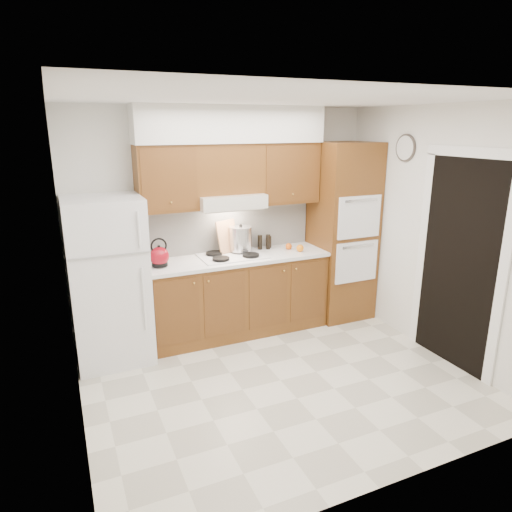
{
  "coord_description": "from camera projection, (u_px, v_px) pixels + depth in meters",
  "views": [
    {
      "loc": [
        -1.81,
        -3.5,
        2.39
      ],
      "look_at": [
        -0.06,
        0.45,
        1.15
      ],
      "focal_mm": 32.0,
      "sensor_mm": 36.0,
      "label": 1
    }
  ],
  "objects": [
    {
      "name": "wall_back",
      "position": [
        225.0,
        221.0,
        5.4
      ],
      "size": [
        3.6,
        0.02,
        2.6
      ],
      "primitive_type": "cube",
      "color": "silver",
      "rests_on": "floor"
    },
    {
      "name": "cooktop",
      "position": [
        232.0,
        256.0,
        5.23
      ],
      "size": [
        0.74,
        0.5,
        0.01
      ],
      "primitive_type": "cube",
      "color": "white",
      "rests_on": "countertop"
    },
    {
      "name": "floor",
      "position": [
        281.0,
        380.0,
        4.44
      ],
      "size": [
        3.6,
        3.6,
        0.0
      ],
      "primitive_type": "plane",
      "color": "beige",
      "rests_on": "ground"
    },
    {
      "name": "condiment_c",
      "position": [
        269.0,
        242.0,
        5.6
      ],
      "size": [
        0.06,
        0.06,
        0.14
      ],
      "primitive_type": "cylinder",
      "rotation": [
        0.0,
        0.0,
        0.25
      ],
      "color": "black",
      "rests_on": "countertop"
    },
    {
      "name": "backsplash",
      "position": [
        228.0,
        228.0,
        5.41
      ],
      "size": [
        2.11,
        0.03,
        0.56
      ],
      "primitive_type": "cube",
      "color": "white",
      "rests_on": "countertop"
    },
    {
      "name": "condiment_a",
      "position": [
        268.0,
        242.0,
        5.52
      ],
      "size": [
        0.07,
        0.07,
        0.18
      ],
      "primitive_type": "cylinder",
      "rotation": [
        0.0,
        0.0,
        0.38
      ],
      "color": "black",
      "rests_on": "countertop"
    },
    {
      "name": "condiment_b",
      "position": [
        260.0,
        242.0,
        5.52
      ],
      "size": [
        0.06,
        0.06,
        0.18
      ],
      "primitive_type": "cylinder",
      "rotation": [
        0.0,
        0.0,
        -0.07
      ],
      "color": "black",
      "rests_on": "countertop"
    },
    {
      "name": "ceiling",
      "position": [
        285.0,
        98.0,
        3.72
      ],
      "size": [
        3.6,
        3.6,
        0.0
      ],
      "primitive_type": "plane",
      "color": "white",
      "rests_on": "wall_back"
    },
    {
      "name": "doorway",
      "position": [
        458.0,
        265.0,
        4.53
      ],
      "size": [
        0.02,
        0.9,
        2.1
      ],
      "primitive_type": "cube",
      "color": "black",
      "rests_on": "floor"
    },
    {
      "name": "orange_near",
      "position": [
        300.0,
        248.0,
        5.42
      ],
      "size": [
        0.11,
        0.11,
        0.09
      ],
      "primitive_type": "sphere",
      "rotation": [
        0.0,
        0.0,
        -0.32
      ],
      "color": "orange",
      "rests_on": "countertop"
    },
    {
      "name": "orange_far",
      "position": [
        289.0,
        246.0,
        5.52
      ],
      "size": [
        0.09,
        0.09,
        0.08
      ],
      "primitive_type": "sphere",
      "rotation": [
        0.0,
        0.0,
        0.14
      ],
      "color": "orange",
      "rests_on": "countertop"
    },
    {
      "name": "base_cabinets",
      "position": [
        237.0,
        296.0,
        5.38
      ],
      "size": [
        2.11,
        0.6,
        0.9
      ],
      "primitive_type": "cube",
      "color": "brown",
      "rests_on": "floor"
    },
    {
      "name": "fridge",
      "position": [
        109.0,
        281.0,
        4.66
      ],
      "size": [
        0.75,
        0.72,
        1.72
      ],
      "primitive_type": "cube",
      "color": "white",
      "rests_on": "floor"
    },
    {
      "name": "kettle",
      "position": [
        159.0,
        256.0,
        4.83
      ],
      "size": [
        0.21,
        0.21,
        0.21
      ],
      "primitive_type": "sphere",
      "rotation": [
        0.0,
        0.0,
        0.01
      ],
      "color": "maroon",
      "rests_on": "countertop"
    },
    {
      "name": "range_hood",
      "position": [
        229.0,
        201.0,
        5.11
      ],
      "size": [
        0.75,
        0.45,
        0.15
      ],
      "primitive_type": "cube",
      "color": "silver",
      "rests_on": "wall_back"
    },
    {
      "name": "countertop",
      "position": [
        237.0,
        258.0,
        5.24
      ],
      "size": [
        2.13,
        0.62,
        0.04
      ],
      "primitive_type": "cube",
      "color": "white",
      "rests_on": "base_cabinets"
    },
    {
      "name": "wall_right",
      "position": [
        436.0,
        233.0,
        4.78
      ],
      "size": [
        0.02,
        3.0,
        2.6
      ],
      "primitive_type": "cube",
      "color": "silver",
      "rests_on": "floor"
    },
    {
      "name": "oven_cabinet",
      "position": [
        342.0,
        232.0,
        5.72
      ],
      "size": [
        0.7,
        0.65,
        2.2
      ],
      "primitive_type": "cube",
      "color": "brown",
      "rests_on": "floor"
    },
    {
      "name": "upper_cab_right",
      "position": [
        286.0,
        173.0,
        5.38
      ],
      "size": [
        0.73,
        0.33,
        0.7
      ],
      "primitive_type": "cube",
      "color": "brown",
      "rests_on": "wall_back"
    },
    {
      "name": "soffit",
      "position": [
        231.0,
        124.0,
        4.94
      ],
      "size": [
        2.13,
        0.36,
        0.4
      ],
      "primitive_type": "cube",
      "color": "silver",
      "rests_on": "wall_back"
    },
    {
      "name": "stock_pot",
      "position": [
        241.0,
        239.0,
        5.34
      ],
      "size": [
        0.31,
        0.31,
        0.28
      ],
      "primitive_type": "cylinder",
      "rotation": [
        0.0,
        0.0,
        0.19
      ],
      "color": "silver",
      "rests_on": "cooktop"
    },
    {
      "name": "wall_left",
      "position": [
        66.0,
        278.0,
        3.38
      ],
      "size": [
        0.02,
        3.0,
        2.6
      ],
      "primitive_type": "cube",
      "color": "silver",
      "rests_on": "floor"
    },
    {
      "name": "wall_clock",
      "position": [
        406.0,
        148.0,
        5.02
      ],
      "size": [
        0.02,
        0.3,
        0.3
      ],
      "primitive_type": "cylinder",
      "rotation": [
        0.0,
        1.57,
        0.0
      ],
      "color": "#3F3833",
      "rests_on": "wall_right"
    },
    {
      "name": "cutting_board",
      "position": [
        227.0,
        236.0,
        5.32
      ],
      "size": [
        0.3,
        0.2,
        0.38
      ],
      "primitive_type": "cube",
      "rotation": [
        -0.21,
        0.0,
        0.41
      ],
      "color": "tan",
      "rests_on": "countertop"
    },
    {
      "name": "upper_cab_over_hood",
      "position": [
        227.0,
        169.0,
        5.07
      ],
      "size": [
        0.75,
        0.33,
        0.55
      ],
      "primitive_type": "cube",
      "color": "brown",
      "rests_on": "range_hood"
    },
    {
      "name": "upper_cab_left",
      "position": [
        166.0,
        178.0,
        4.82
      ],
      "size": [
        0.63,
        0.33,
        0.7
      ],
      "primitive_type": "cube",
      "color": "brown",
      "rests_on": "wall_back"
    }
  ]
}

